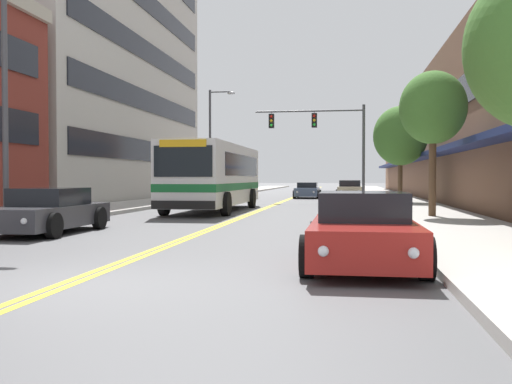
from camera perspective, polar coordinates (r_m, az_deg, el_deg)
The scene contains 17 objects.
ground_plane at distance 44.87m, azimuth 3.72°, elevation -0.56°, with size 240.00×240.00×0.00m, color #565659.
sidewalk_left at distance 46.12m, azimuth -5.40°, elevation -0.41°, with size 3.69×106.00×0.16m.
sidewalk_right at distance 44.80m, azimuth 13.12°, elevation -0.50°, with size 3.69×106.00×0.16m.
centre_line at distance 44.87m, azimuth 3.72°, elevation -0.56°, with size 0.34×106.00×0.01m.
office_tower_left at distance 44.10m, azimuth -18.23°, elevation 14.95°, with size 12.08×25.96×23.85m.
storefront_row_right at distance 45.72m, azimuth 20.79°, elevation 5.02°, with size 9.10×68.00×8.99m.
city_bus at distance 27.15m, azimuth -4.13°, elevation 1.80°, with size 2.92×10.65×3.08m.
car_dark_grey_parked_left_mid at distance 17.26m, azimuth -20.12°, elevation -1.88°, with size 2.12×4.59×1.28m.
car_black_parked_left_far at distance 37.94m, azimuth -3.79°, elevation -0.07°, with size 2.12×4.71×1.22m.
car_red_parked_right_foreground at distance 10.42m, azimuth 10.66°, elevation -3.88°, with size 2.04×4.54×1.31m.
car_beige_parked_right_mid at distance 45.36m, azimuth 9.35°, elevation 0.24°, with size 2.14×4.61×1.36m.
car_slate_blue_moving_lead at distance 44.10m, azimuth 5.17°, elevation 0.14°, with size 1.98×4.59×1.20m.
traffic_signal_mast at distance 36.86m, azimuth 6.89°, elevation 5.92°, with size 7.02×0.38×6.20m.
street_lamp_left_near at distance 17.53m, azimuth -22.88°, elevation 12.89°, with size 2.59×0.28×8.57m.
street_lamp_left_far at distance 40.08m, azimuth -4.28°, elevation 5.69°, with size 1.88×0.28×7.70m.
street_tree_right_mid at distance 22.18m, azimuth 17.28°, elevation 7.99°, with size 2.44×2.44×5.34m.
street_tree_right_far at distance 34.35m, azimuth 14.24°, elevation 5.45°, with size 3.14×3.14×5.58m.
Camera 1 is at (4.07, -7.66, 1.58)m, focal length 40.00 mm.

